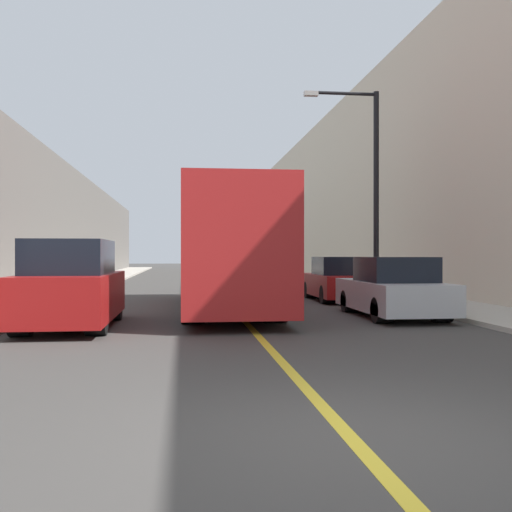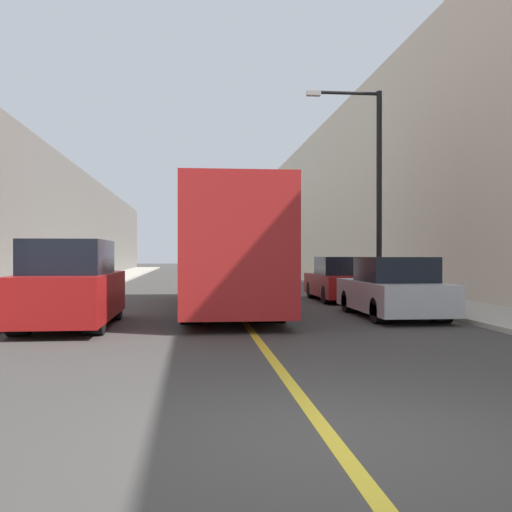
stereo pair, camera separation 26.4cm
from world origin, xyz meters
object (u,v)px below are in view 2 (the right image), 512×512
at_px(bus, 225,249).
at_px(street_lamp_right, 372,178).
at_px(parked_suv_left, 70,287).
at_px(car_right_mid, 342,281).
at_px(car_right_near, 393,290).

distance_m(bus, street_lamp_right, 7.03).
distance_m(bus, parked_suv_left, 5.47).
xyz_separation_m(bus, car_right_mid, (4.25, 2.89, -1.10)).
height_order(bus, car_right_near, bus).
distance_m(car_right_near, car_right_mid, 5.51).
xyz_separation_m(bus, car_right_near, (4.22, -2.62, -1.09)).
bearing_deg(parked_suv_left, street_lamp_right, 38.87).
bearing_deg(bus, parked_suv_left, -132.97).
distance_m(bus, car_right_near, 5.09).
height_order(car_right_mid, street_lamp_right, street_lamp_right).
bearing_deg(bus, street_lamp_right, 32.14).
height_order(car_right_near, car_right_mid, car_right_near).
height_order(parked_suv_left, car_right_mid, parked_suv_left).
relative_size(parked_suv_left, car_right_mid, 1.09).
relative_size(bus, parked_suv_left, 2.45).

